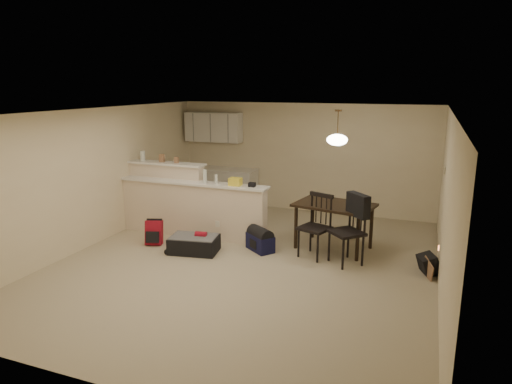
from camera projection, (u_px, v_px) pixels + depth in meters
The scene contains 22 objects.
room at pixel (246, 190), 7.37m from camera, with size 7.00×7.02×2.50m.
breakfast_bar at pixel (183, 204), 9.02m from camera, with size 3.08×0.58×1.39m.
upper_cabinets at pixel (214, 127), 11.00m from camera, with size 1.40×0.34×0.70m, color white.
kitchen_counter at pixel (220, 187), 11.15m from camera, with size 1.80×0.60×0.90m, color white.
thermostat at pixel (445, 170), 7.69m from camera, with size 0.02×0.12×0.12m, color beige.
jar at pixel (143, 156), 9.29m from camera, with size 0.10×0.10×0.20m, color silver.
cereal_box at pixel (162, 158), 9.13m from camera, with size 0.10×0.07×0.16m, color #91684A.
small_box at pixel (176, 160), 9.02m from camera, with size 0.08×0.06×0.12m, color #91684A.
bottle_a at pixel (205, 176), 8.62m from camera, with size 0.07×0.07×0.26m, color silver.
bottle_b at pixel (216, 179), 8.55m from camera, with size 0.06×0.06×0.18m, color silver.
bag_lump at pixel (235, 182), 8.42m from camera, with size 0.22×0.18×0.14m, color #91684A.
pouch at pixel (252, 185), 8.31m from camera, with size 0.12×0.10×0.08m, color #91684A.
extra_item_x at pixel (233, 182), 8.43m from camera, with size 0.11×0.10×0.14m, color #91684A.
dining_table at pixel (334, 209), 8.15m from camera, with size 1.48×1.13×0.84m.
pendant_lamp at pixel (337, 139), 7.86m from camera, with size 0.36×0.36×0.62m.
dining_chair_near at pixel (314, 226), 7.78m from camera, with size 0.48×0.46×1.10m, color black, non-canonical shape.
dining_chair_far at pixel (346, 230), 7.49m from camera, with size 0.50×0.48×1.15m, color black, non-canonical shape.
suitcase at pixel (194, 244), 8.10m from camera, with size 0.84×0.54×0.28m, color black.
red_backpack at pixel (154, 233), 8.48m from camera, with size 0.30×0.19×0.45m, color maroon.
navy_duffel at pixel (260, 242), 8.18m from camera, with size 0.54×0.30×0.30m, color #12143A.
black_daypack at pixel (428, 264), 7.19m from camera, with size 0.33×0.24×0.29m, color black.
cardboard_sheet at pixel (428, 269), 7.02m from camera, with size 0.36×0.02×0.27m, color #91684A.
Camera 1 is at (2.71, -6.65, 2.92)m, focal length 32.00 mm.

